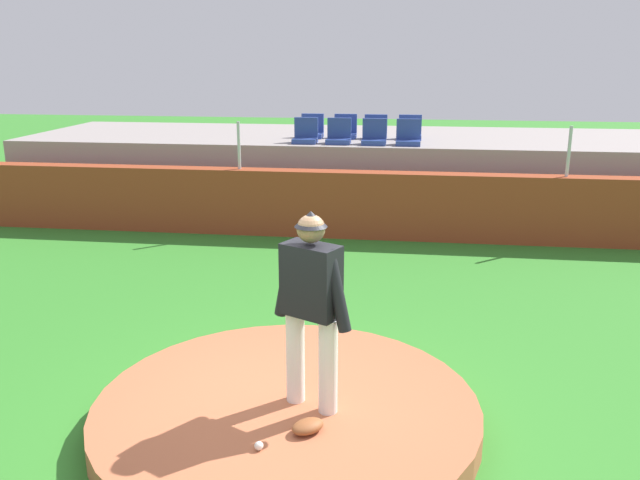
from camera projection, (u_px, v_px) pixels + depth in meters
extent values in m
plane|color=#317C27|center=(287.00, 425.00, 6.20)|extent=(60.00, 60.00, 0.00)
cylinder|color=#AE5E3C|center=(287.00, 413.00, 6.17)|extent=(3.58, 3.58, 0.25)
cylinder|color=white|center=(295.00, 356.00, 6.04)|extent=(0.17, 0.17, 0.89)
cylinder|color=white|center=(328.00, 366.00, 5.84)|extent=(0.17, 0.17, 0.89)
cube|color=black|center=(311.00, 280.00, 5.73)|extent=(0.57, 0.46, 0.65)
cylinder|color=black|center=(287.00, 279.00, 5.89)|extent=(0.29, 0.22, 0.73)
cylinder|color=black|center=(337.00, 290.00, 5.60)|extent=(0.31, 0.23, 0.73)
sphere|color=#8C6647|center=(311.00, 229.00, 5.60)|extent=(0.25, 0.25, 0.25)
cone|color=black|center=(311.00, 219.00, 5.58)|extent=(0.38, 0.38, 0.14)
sphere|color=white|center=(259.00, 446.00, 5.37)|extent=(0.07, 0.07, 0.07)
ellipsoid|color=brown|center=(308.00, 426.00, 5.62)|extent=(0.36, 0.35, 0.11)
cube|color=#913A1F|center=(351.00, 204.00, 12.40)|extent=(15.29, 0.40, 1.25)
cylinder|color=silver|center=(239.00, 145.00, 12.38)|extent=(0.06, 0.06, 0.89)
cylinder|color=silver|center=(569.00, 151.00, 11.61)|extent=(0.06, 0.06, 0.89)
cube|color=gray|center=(361.00, 171.00, 14.91)|extent=(14.66, 4.03, 1.61)
cube|color=navy|center=(305.00, 141.00, 13.34)|extent=(0.48, 0.44, 0.10)
cube|color=navy|center=(306.00, 127.00, 13.45)|extent=(0.48, 0.08, 0.40)
cube|color=navy|center=(338.00, 141.00, 13.25)|extent=(0.48, 0.44, 0.10)
cube|color=navy|center=(339.00, 128.00, 13.36)|extent=(0.48, 0.08, 0.40)
cube|color=navy|center=(374.00, 142.00, 13.13)|extent=(0.48, 0.44, 0.10)
cube|color=navy|center=(375.00, 128.00, 13.24)|extent=(0.48, 0.08, 0.40)
cube|color=navy|center=(408.00, 143.00, 13.05)|extent=(0.48, 0.44, 0.10)
cube|color=navy|center=(409.00, 129.00, 13.15)|extent=(0.48, 0.08, 0.40)
cube|color=navy|center=(312.00, 136.00, 14.17)|extent=(0.48, 0.44, 0.10)
cube|color=navy|center=(313.00, 123.00, 14.28)|extent=(0.48, 0.08, 0.40)
cube|color=navy|center=(345.00, 136.00, 14.10)|extent=(0.48, 0.44, 0.10)
cube|color=navy|center=(346.00, 123.00, 14.20)|extent=(0.48, 0.08, 0.40)
cube|color=navy|center=(375.00, 137.00, 13.98)|extent=(0.48, 0.44, 0.10)
cube|color=navy|center=(376.00, 124.00, 14.08)|extent=(0.48, 0.08, 0.40)
cube|color=navy|center=(410.00, 137.00, 13.92)|extent=(0.48, 0.44, 0.10)
cube|color=navy|center=(410.00, 124.00, 14.02)|extent=(0.48, 0.08, 0.40)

